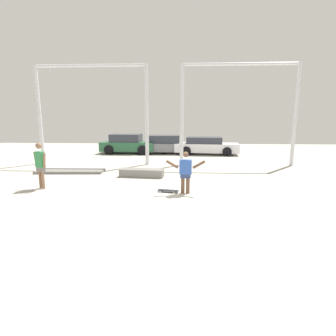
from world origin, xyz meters
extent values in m
plane|color=#B2ADA3|center=(0.00, 0.00, 0.00)|extent=(36.00, 36.00, 0.00)
cylinder|color=brown|center=(1.03, 0.06, 0.35)|extent=(0.13, 0.13, 0.69)
cylinder|color=brown|center=(1.21, 0.05, 0.35)|extent=(0.13, 0.13, 0.69)
cube|color=navy|center=(1.12, 0.05, 0.64)|extent=(0.36, 0.21, 0.15)
cube|color=#3359B2|center=(1.12, 0.05, 0.94)|extent=(0.42, 0.22, 0.50)
sphere|color=brown|center=(1.12, 0.05, 1.38)|extent=(0.19, 0.19, 0.19)
cylinder|color=brown|center=(0.66, 0.06, 1.03)|extent=(0.45, 0.10, 0.31)
cylinder|color=brown|center=(1.58, 0.05, 1.03)|extent=(0.45, 0.10, 0.31)
cube|color=black|center=(0.51, 0.15, 0.07)|extent=(0.77, 0.34, 0.01)
cylinder|color=silver|center=(0.78, 0.21, 0.03)|extent=(0.06, 0.04, 0.05)
cylinder|color=silver|center=(0.74, 0.00, 0.03)|extent=(0.06, 0.04, 0.05)
cylinder|color=silver|center=(0.28, 0.31, 0.03)|extent=(0.06, 0.04, 0.05)
cylinder|color=silver|center=(0.24, 0.09, 0.03)|extent=(0.06, 0.04, 0.05)
cube|color=slate|center=(-0.80, 2.60, 0.18)|extent=(2.01, 0.76, 0.35)
cube|color=slate|center=(-4.42, 3.37, 0.06)|extent=(3.25, 1.09, 0.12)
cylinder|color=silver|center=(-7.04, 5.77, 2.73)|extent=(0.20, 0.20, 5.45)
cylinder|color=silver|center=(-0.97, 5.77, 2.73)|extent=(0.20, 0.20, 5.45)
cylinder|color=silver|center=(-4.00, 5.77, 5.37)|extent=(6.07, 0.16, 0.16)
cylinder|color=silver|center=(0.97, 5.77, 2.73)|extent=(0.20, 0.20, 5.45)
cylinder|color=silver|center=(7.04, 5.77, 2.73)|extent=(0.20, 0.20, 5.45)
cylinder|color=silver|center=(4.00, 5.77, 5.37)|extent=(6.07, 0.16, 0.16)
cube|color=#28603D|center=(-3.01, 10.52, 0.53)|extent=(4.02, 1.94, 0.68)
cube|color=#2D333D|center=(-3.17, 10.52, 1.15)|extent=(2.24, 1.72, 0.57)
cylinder|color=black|center=(-1.75, 11.34, 0.34)|extent=(0.69, 0.25, 0.68)
cylinder|color=black|center=(-1.82, 9.60, 0.34)|extent=(0.69, 0.25, 0.68)
cylinder|color=black|center=(-4.20, 11.44, 0.34)|extent=(0.69, 0.25, 0.68)
cylinder|color=black|center=(-4.27, 9.70, 0.34)|extent=(0.69, 0.25, 0.68)
cube|color=slate|center=(-0.22, 10.68, 0.47)|extent=(4.34, 1.84, 0.60)
cube|color=#2D333D|center=(-0.39, 10.67, 1.06)|extent=(2.39, 1.67, 0.58)
cylinder|color=black|center=(1.11, 11.57, 0.32)|extent=(0.64, 0.23, 0.64)
cylinder|color=black|center=(1.13, 9.82, 0.32)|extent=(0.64, 0.23, 0.64)
cylinder|color=black|center=(-1.56, 11.53, 0.32)|extent=(0.64, 0.23, 0.64)
cylinder|color=black|center=(-1.54, 9.78, 0.32)|extent=(0.64, 0.23, 0.64)
cube|color=white|center=(2.79, 10.28, 0.48)|extent=(4.68, 2.14, 0.62)
cube|color=#2D333D|center=(2.61, 10.29, 1.03)|extent=(2.63, 1.81, 0.46)
cylinder|color=black|center=(4.27, 10.98, 0.31)|extent=(0.65, 0.28, 0.63)
cylinder|color=black|center=(4.11, 9.30, 0.31)|extent=(0.65, 0.28, 0.63)
cylinder|color=black|center=(1.47, 11.25, 0.31)|extent=(0.65, 0.28, 0.63)
cylinder|color=black|center=(1.31, 9.57, 0.31)|extent=(0.65, 0.28, 0.63)
cylinder|color=#8C664C|center=(-4.17, 0.38, 0.40)|extent=(0.11, 0.11, 0.81)
cylinder|color=#8C664C|center=(-4.31, 0.45, 0.40)|extent=(0.11, 0.11, 0.81)
cube|color=slate|center=(-4.24, 0.42, 0.74)|extent=(0.36, 0.30, 0.18)
cube|color=#338C4C|center=(-4.24, 0.42, 1.10)|extent=(0.41, 0.33, 0.59)
sphere|color=#8C664C|center=(-4.24, 0.42, 1.61)|extent=(0.22, 0.22, 0.22)
cylinder|color=#8C664C|center=(-4.00, 0.30, 1.09)|extent=(0.18, 0.15, 0.55)
cylinder|color=#8C664C|center=(-4.47, 0.54, 1.09)|extent=(0.18, 0.15, 0.55)
camera|label=1|loc=(0.99, -8.84, 2.61)|focal=28.00mm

